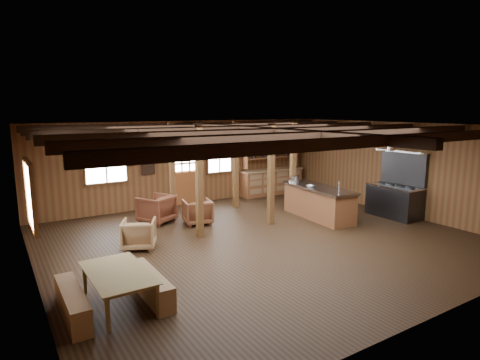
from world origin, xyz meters
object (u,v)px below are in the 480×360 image
(dining_table, at_px, (121,288))
(armchair_c, at_px, (139,234))
(armchair_a, at_px, (156,209))
(kitchen_island, at_px, (319,202))
(commercial_range, at_px, (396,195))
(armchair_b, at_px, (197,212))

(dining_table, xyz_separation_m, armchair_c, (1.13, 2.50, 0.05))
(armchair_a, relative_size, armchair_c, 1.16)
(kitchen_island, distance_m, dining_table, 6.86)
(armchair_a, bearing_deg, dining_table, 33.21)
(dining_table, height_order, armchair_a, armchair_a)
(dining_table, bearing_deg, kitchen_island, -71.64)
(kitchen_island, distance_m, armchair_a, 4.72)
(commercial_range, distance_m, armchair_b, 5.92)
(armchair_a, relative_size, armchair_b, 1.15)
(kitchen_island, height_order, armchair_a, kitchen_island)
(armchair_b, bearing_deg, commercial_range, 168.02)
(commercial_range, xyz_separation_m, dining_table, (-8.55, -1.16, -0.35))
(commercial_range, bearing_deg, armchair_a, 153.36)
(kitchen_island, xyz_separation_m, armchair_a, (-4.24, 2.07, -0.08))
(dining_table, relative_size, armchair_c, 2.19)
(kitchen_island, height_order, dining_table, kitchen_island)
(armchair_c, bearing_deg, armchair_a, -95.29)
(commercial_range, relative_size, armchair_c, 2.65)
(armchair_a, height_order, armchair_b, armchair_a)
(commercial_range, relative_size, armchair_a, 2.29)
(armchair_b, bearing_deg, kitchen_island, 170.38)
(kitchen_island, relative_size, armchair_a, 2.96)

